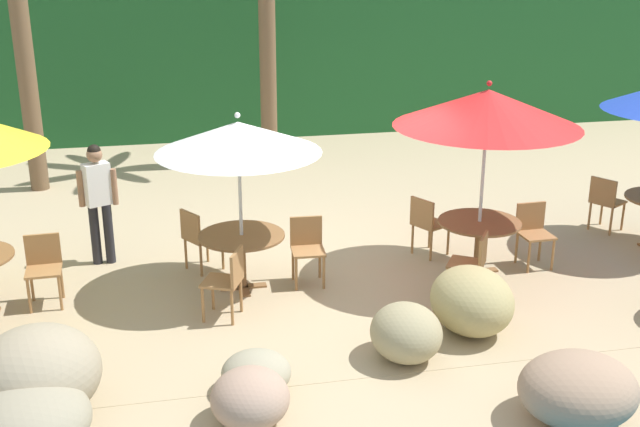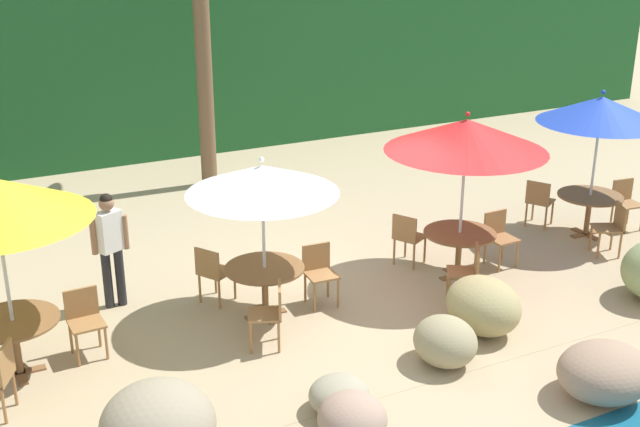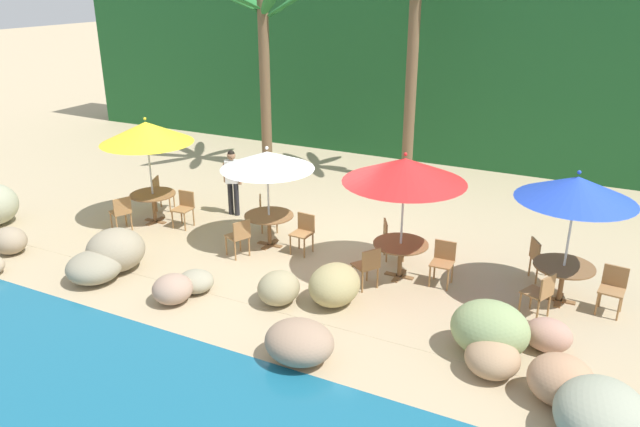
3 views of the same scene
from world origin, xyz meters
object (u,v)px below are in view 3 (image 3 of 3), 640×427
object	(u,v)px
chair_red_inland	(390,237)
chair_blue_left	(541,292)
chair_white_inland	(265,211)
chair_blue_inland	(539,257)
dining_table_white	(269,220)
waiter_in_white	(232,178)
dining_table_yellow	(153,198)
dining_table_red	(401,249)
chair_red_left	(368,265)
chair_white_left	(239,235)
umbrella_blue	(577,189)
chair_yellow_left	(121,211)
palm_tree_nearest	(264,42)
chair_red_seaward	(443,260)
palm_tree_second	(414,41)
umbrella_red	(405,170)
dining_table_blue	(563,271)
chair_white_seaward	(304,230)
chair_yellow_inland	(161,191)
chair_blue_seaward	(613,286)
umbrella_yellow	(146,132)
umbrella_white	(267,160)
chair_yellow_seaward	(184,206)

from	to	relation	value
chair_red_inland	chair_blue_left	world-z (taller)	same
chair_white_inland	chair_blue_inland	xyz separation A→B (m)	(6.18, 0.26, 0.00)
dining_table_white	waiter_in_white	distance (m)	2.21
dining_table_white	chair_blue_inland	world-z (taller)	chair_blue_inland
dining_table_yellow	chair_blue_inland	xyz separation A→B (m)	(8.94, 1.00, -0.10)
dining_table_red	chair_red_left	distance (m)	0.86
chair_white_left	umbrella_blue	bearing A→B (deg)	9.46
dining_table_yellow	chair_yellow_left	bearing A→B (deg)	-108.96
palm_tree_nearest	dining_table_white	bearing A→B (deg)	-58.40
umbrella_blue	waiter_in_white	distance (m)	8.12
chair_red_seaward	palm_tree_second	bearing A→B (deg)	115.28
chair_white_inland	chair_blue_inland	distance (m)	6.19
chair_white_inland	palm_tree_nearest	size ratio (longest dim) A/B	0.16
umbrella_red	dining_table_blue	world-z (taller)	umbrella_red
chair_white_seaward	chair_red_inland	xyz separation A→B (m)	(1.82, 0.52, 0.00)
chair_yellow_left	waiter_in_white	world-z (taller)	waiter_in_white
chair_yellow_inland	chair_blue_seaward	size ratio (longest dim) A/B	1.00
dining_table_blue	chair_yellow_inland	bearing A→B (deg)	177.45
umbrella_blue	chair_yellow_inland	bearing A→B (deg)	177.45
chair_white_left	palm_tree_second	world-z (taller)	palm_tree_second
dining_table_white	chair_white_seaward	xyz separation A→B (m)	(0.85, 0.04, -0.10)
palm_tree_nearest	chair_yellow_inland	bearing A→B (deg)	-97.59
chair_yellow_left	chair_blue_left	size ratio (longest dim) A/B	1.00
chair_yellow_left	chair_white_left	bearing A→B (deg)	0.83
dining_table_white	chair_yellow_inland	bearing A→B (deg)	169.36
chair_red_left	waiter_in_white	xyz separation A→B (m)	(-4.56, 2.15, 0.47)
chair_yellow_left	waiter_in_white	size ratio (longest dim) A/B	0.51
chair_yellow_inland	chair_red_seaward	xyz separation A→B (m)	(7.68, -0.73, 0.00)
umbrella_yellow	waiter_in_white	xyz separation A→B (m)	(1.48, 1.29, -1.28)
chair_blue_inland	waiter_in_white	size ratio (longest dim) A/B	0.51
umbrella_red	umbrella_blue	bearing A→B (deg)	7.60
umbrella_yellow	palm_tree_second	world-z (taller)	palm_tree_second
dining_table_yellow	umbrella_white	distance (m)	3.56
umbrella_white	chair_red_left	bearing A→B (deg)	-18.30
chair_white_inland	chair_white_left	size ratio (longest dim) A/B	1.00
umbrella_blue	chair_blue_left	xyz separation A→B (m)	(-0.27, -0.81, -1.72)
chair_yellow_inland	chair_blue_inland	bearing A→B (deg)	1.53
waiter_in_white	chair_red_inland	bearing A→B (deg)	-8.58
dining_table_blue	chair_blue_seaward	xyz separation A→B (m)	(0.85, -0.00, -0.10)
umbrella_white	dining_table_red	world-z (taller)	umbrella_white
dining_table_white	waiter_in_white	xyz separation A→B (m)	(-1.80, 1.23, 0.37)
chair_red_left	palm_tree_second	world-z (taller)	palm_tree_second
umbrella_yellow	chair_blue_left	size ratio (longest dim) A/B	3.02
chair_red_seaward	palm_tree_nearest	bearing A→B (deg)	144.40
chair_white_left	chair_blue_inland	world-z (taller)	same
chair_yellow_seaward	chair_red_seaward	xyz separation A→B (m)	(6.42, -0.10, 0.00)
chair_yellow_seaward	umbrella_yellow	bearing A→B (deg)	-171.51
dining_table_yellow	chair_blue_seaward	distance (m)	10.30
umbrella_blue	palm_tree_nearest	distance (m)	10.57
chair_red_seaward	umbrella_red	bearing A→B (deg)	-172.18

